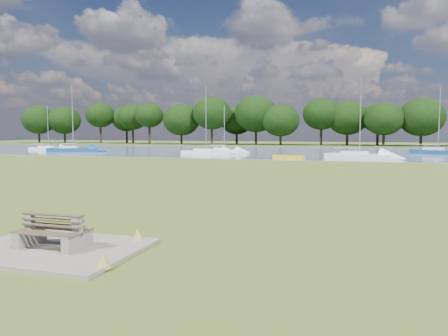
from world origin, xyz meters
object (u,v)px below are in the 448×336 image
(sailboat_3, at_px, (437,150))
(sailboat_4, at_px, (359,154))
(kayak, at_px, (288,157))
(sailboat_0, at_px, (224,150))
(bench_pair, at_px, (53,233))
(sailboat_1, at_px, (205,151))
(sailboat_2, at_px, (73,148))
(sailboat_5, at_px, (48,148))

(sailboat_3, distance_m, sailboat_4, 15.74)
(kayak, relative_size, sailboat_0, 0.53)
(kayak, bearing_deg, sailboat_4, 31.29)
(bench_pair, xyz_separation_m, sailboat_3, (16.43, 53.63, 0.09))
(bench_pair, height_order, sailboat_3, sailboat_3)
(sailboat_1, bearing_deg, sailboat_0, 48.70)
(kayak, bearing_deg, sailboat_0, 149.16)
(sailboat_0, distance_m, sailboat_3, 27.96)
(kayak, distance_m, sailboat_2, 32.96)
(kayak, height_order, sailboat_2, sailboat_2)
(sailboat_2, distance_m, sailboat_3, 50.11)
(sailboat_2, bearing_deg, sailboat_5, 130.93)
(bench_pair, height_order, kayak, bench_pair)
(sailboat_5, bearing_deg, sailboat_0, -18.08)
(kayak, height_order, sailboat_5, sailboat_5)
(kayak, height_order, sailboat_0, sailboat_0)
(bench_pair, bearing_deg, sailboat_2, 126.29)
(sailboat_5, bearing_deg, sailboat_4, -26.33)
(bench_pair, relative_size, sailboat_1, 0.19)
(sailboat_3, xyz_separation_m, sailboat_5, (-56.99, -4.78, -0.10))
(sailboat_1, xyz_separation_m, sailboat_3, (28.92, 8.64, 0.09))
(sailboat_0, height_order, sailboat_5, sailboat_5)
(kayak, relative_size, sailboat_3, 0.40)
(kayak, height_order, sailboat_1, sailboat_1)
(kayak, distance_m, sailboat_5, 41.32)
(sailboat_3, height_order, sailboat_4, sailboat_4)
(kayak, xyz_separation_m, sailboat_2, (-32.38, 6.17, 0.35))
(sailboat_1, bearing_deg, kayak, -45.95)
(sailboat_0, relative_size, sailboat_5, 0.92)
(sailboat_2, distance_m, sailboat_4, 39.83)
(sailboat_0, xyz_separation_m, sailboat_2, (-21.87, -3.56, 0.11))
(sailboat_0, relative_size, sailboat_4, 0.73)
(sailboat_0, bearing_deg, kayak, -35.47)
(bench_pair, bearing_deg, sailboat_5, 129.71)
(bench_pair, distance_m, sailboat_4, 41.76)
(kayak, distance_m, sailboat_1, 13.54)
(sailboat_0, relative_size, sailboat_2, 0.68)
(sailboat_2, height_order, sailboat_5, sailboat_2)
(sailboat_0, xyz_separation_m, sailboat_3, (27.46, 5.25, 0.10))
(sailboat_2, relative_size, sailboat_3, 1.11)
(sailboat_3, xyz_separation_m, sailboat_4, (-9.66, -12.42, -0.05))
(sailboat_2, height_order, sailboat_3, sailboat_2)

